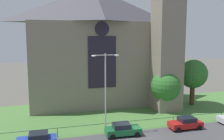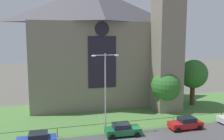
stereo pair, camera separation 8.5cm
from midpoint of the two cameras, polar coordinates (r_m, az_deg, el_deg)
name	(u,v)px [view 2 (the right image)]	position (r m, az deg, el deg)	size (l,w,h in m)	color
ground	(111,113)	(39.47, -0.13, -9.59)	(160.00, 160.00, 0.00)	#56544C
grass_verge	(115,116)	(37.64, 0.69, -10.46)	(120.00, 20.00, 0.01)	#477538
church_building	(99,44)	(44.29, -2.82, 5.81)	(23.20, 16.20, 26.00)	gray
iron_railing	(119,123)	(32.05, 1.65, -11.93)	(30.14, 0.07, 1.13)	black
tree_right_near	(166,87)	(40.14, 12.09, -3.67)	(4.64, 4.64, 6.28)	#4C3823
tree_right_far	(193,74)	(44.92, 17.92, -0.90)	(4.88, 4.88, 7.80)	#4C3823
streetlamp_near	(105,84)	(30.17, -1.44, -3.20)	(3.37, 0.26, 9.70)	#B2B2B7
parked_car_blue	(37,140)	(29.04, -16.52, -14.89)	(4.24, 2.10, 1.51)	#1E3899
parked_car_green	(122,130)	(30.71, 2.46, -13.29)	(4.27, 2.15, 1.51)	#196033
parked_car_red	(186,123)	(34.07, 16.36, -11.45)	(4.20, 2.03, 1.51)	#B21919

